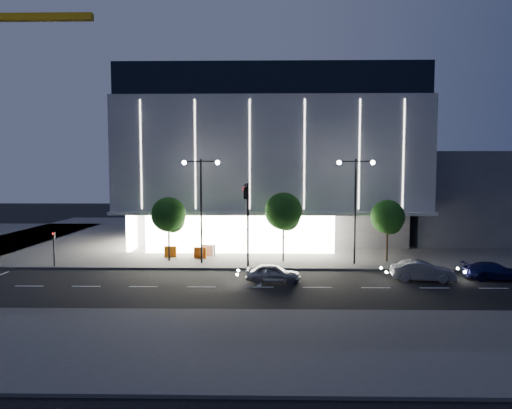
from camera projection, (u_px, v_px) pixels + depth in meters
The scene contains 19 objects.
ground at pixel (232, 282), 32.90m from camera, with size 160.00×160.00×0.00m, color black.
sidewalk_museum at pixel (286, 235), 56.73m from camera, with size 70.00×40.00×0.15m, color #474747.
sidewalk_near at pixel (322, 344), 20.83m from camera, with size 70.00×10.00×0.15m, color #474747.
museum at pixel (270, 160), 54.41m from camera, with size 30.00×25.80×18.00m.
annex_building at pixel (457, 196), 55.98m from camera, with size 16.00×20.00×10.00m, color #4C4C51.
traffic_mast at pixel (247, 209), 35.84m from camera, with size 0.33×5.89×7.07m.
street_lamp_west at pixel (201, 195), 38.50m from camera, with size 3.16×0.36×9.00m.
street_lamp_east at pixel (355, 195), 38.26m from camera, with size 3.16×0.36×9.00m.
ped_signal_far at pixel (54, 245), 37.52m from camera, with size 0.22×0.24×3.00m.
tree_left at pixel (169, 216), 39.71m from camera, with size 3.02×3.02×5.72m.
tree_mid at pixel (284, 213), 39.51m from camera, with size 3.25×3.25×6.15m.
tree_right at pixel (388, 219), 39.37m from camera, with size 2.91×2.91×5.51m.
car_lead at pixel (273, 273), 32.64m from camera, with size 1.57×3.91×1.33m, color #929499.
car_second at pixel (422, 271), 33.13m from camera, with size 1.55×4.44×1.46m, color #999CA0.
car_third at pixel (494, 271), 33.56m from camera, with size 1.76×4.34×1.26m, color #131548.
barrier_a at pixel (170, 252), 41.61m from camera, with size 1.10×0.25×1.00m, color #E05F0C.
barrier_b at pixel (208, 250), 42.26m from camera, with size 1.10×0.25×1.00m, color #BBBBBB.
barrier_c at pixel (200, 253), 41.05m from camera, with size 1.10×0.25×1.00m, color #E6530C.
barrier_d at pixel (209, 250), 42.42m from camera, with size 1.10×0.25×1.00m, color #B9B9B9.
Camera 1 is at (2.36, -32.37, 7.96)m, focal length 32.00 mm.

